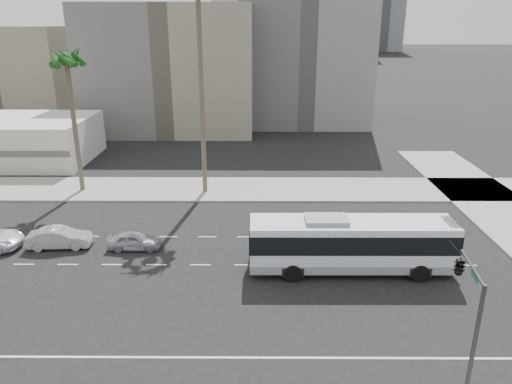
{
  "coord_description": "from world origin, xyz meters",
  "views": [
    {
      "loc": [
        0.93,
        -28.85,
        15.5
      ],
      "look_at": [
        0.75,
        4.0,
        3.84
      ],
      "focal_mm": 33.57,
      "sensor_mm": 36.0,
      "label": 1
    }
  ],
  "objects_px": {
    "car_a": "(134,241)",
    "car_b": "(59,238)",
    "city_bus": "(351,243)",
    "palm_mid": "(66,62)",
    "traffic_signal": "(461,272)"
  },
  "relations": [
    {
      "from": "city_bus",
      "to": "palm_mid",
      "type": "bearing_deg",
      "value": 145.63
    },
    {
      "from": "car_b",
      "to": "traffic_signal",
      "type": "distance_m",
      "value": 27.0
    },
    {
      "from": "traffic_signal",
      "to": "car_b",
      "type": "bearing_deg",
      "value": 158.78
    },
    {
      "from": "car_b",
      "to": "traffic_signal",
      "type": "relative_size",
      "value": 0.76
    },
    {
      "from": "car_a",
      "to": "traffic_signal",
      "type": "bearing_deg",
      "value": -124.6
    },
    {
      "from": "car_b",
      "to": "city_bus",
      "type": "bearing_deg",
      "value": -103.52
    },
    {
      "from": "car_b",
      "to": "palm_mid",
      "type": "height_order",
      "value": "palm_mid"
    },
    {
      "from": "car_a",
      "to": "car_b",
      "type": "relative_size",
      "value": 0.84
    },
    {
      "from": "city_bus",
      "to": "car_b",
      "type": "relative_size",
      "value": 2.92
    },
    {
      "from": "city_bus",
      "to": "traffic_signal",
      "type": "relative_size",
      "value": 2.21
    },
    {
      "from": "car_a",
      "to": "palm_mid",
      "type": "xyz_separation_m",
      "value": [
        -8.19,
        12.62,
        11.57
      ]
    },
    {
      "from": "city_bus",
      "to": "car_b",
      "type": "height_order",
      "value": "city_bus"
    },
    {
      "from": "palm_mid",
      "to": "traffic_signal",
      "type": "bearing_deg",
      "value": -43.54
    },
    {
      "from": "car_a",
      "to": "car_b",
      "type": "xyz_separation_m",
      "value": [
        -5.5,
        0.23,
        0.09
      ]
    },
    {
      "from": "city_bus",
      "to": "palm_mid",
      "type": "relative_size",
      "value": 0.97
    }
  ]
}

